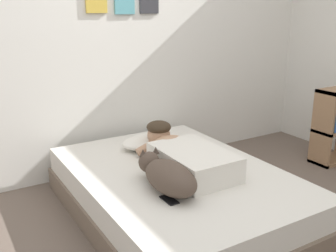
{
  "coord_description": "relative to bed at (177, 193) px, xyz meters",
  "views": [
    {
      "loc": [
        -1.55,
        -1.71,
        1.52
      ],
      "look_at": [
        -0.01,
        0.84,
        0.61
      ],
      "focal_mm": 42.19,
      "sensor_mm": 36.0,
      "label": 1
    }
  ],
  "objects": [
    {
      "name": "ground_plane",
      "position": [
        0.11,
        -0.55,
        -0.18
      ],
      "size": [
        12.5,
        12.5,
        0.0
      ],
      "primitive_type": "plane",
      "color": "#66564C"
    },
    {
      "name": "back_wall",
      "position": [
        0.11,
        1.12,
        1.07
      ],
      "size": [
        4.25,
        0.12,
        2.5
      ],
      "color": "silver",
      "rests_on": "ground"
    },
    {
      "name": "bed",
      "position": [
        0.0,
        0.0,
        0.0
      ],
      "size": [
        1.4,
        1.96,
        0.36
      ],
      "color": "#726051",
      "rests_on": "ground"
    },
    {
      "name": "pillow",
      "position": [
        0.08,
        0.54,
        0.24
      ],
      "size": [
        0.52,
        0.32,
        0.11
      ],
      "primitive_type": "ellipsoid",
      "color": "white",
      "rests_on": "bed"
    },
    {
      "name": "person_lying",
      "position": [
        0.07,
        0.03,
        0.29
      ],
      "size": [
        0.43,
        0.92,
        0.27
      ],
      "color": "silver",
      "rests_on": "bed"
    },
    {
      "name": "dog",
      "position": [
        -0.22,
        -0.24,
        0.29
      ],
      "size": [
        0.26,
        0.57,
        0.21
      ],
      "color": "#4C3D33",
      "rests_on": "bed"
    },
    {
      "name": "coffee_cup",
      "position": [
        0.17,
        0.49,
        0.22
      ],
      "size": [
        0.12,
        0.09,
        0.07
      ],
      "color": "#D84C47",
      "rests_on": "bed"
    },
    {
      "name": "cell_phone",
      "position": [
        -0.29,
        -0.37,
        0.19
      ],
      "size": [
        0.07,
        0.14,
        0.01
      ],
      "primitive_type": "cube",
      "color": "black",
      "rests_on": "bed"
    },
    {
      "name": "bookshelf",
      "position": [
        1.92,
        0.1,
        0.2
      ],
      "size": [
        0.45,
        0.24,
        0.75
      ],
      "color": "#997251",
      "rests_on": "ground"
    }
  ]
}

